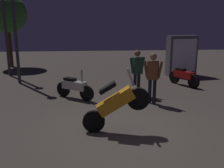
# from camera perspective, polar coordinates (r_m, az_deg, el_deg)

# --- Properties ---
(ground_plane) EXTENTS (40.00, 40.00, 0.00)m
(ground_plane) POSITION_cam_1_polar(r_m,az_deg,el_deg) (6.41, 2.20, -10.68)
(ground_plane) COLOR #4C443D
(motorcycle_orange_foreground) EXTENTS (1.66, 0.37, 1.63)m
(motorcycle_orange_foreground) POSITION_cam_1_polar(r_m,az_deg,el_deg) (6.07, 0.84, -4.54)
(motorcycle_orange_foreground) COLOR black
(motorcycle_orange_foreground) RESTS_ON ground_plane
(motorcycle_red_parked_left) EXTENTS (0.84, 1.53, 1.11)m
(motorcycle_red_parked_left) POSITION_cam_1_polar(r_m,az_deg,el_deg) (11.31, 16.27, 1.81)
(motorcycle_red_parked_left) COLOR black
(motorcycle_red_parked_left) RESTS_ON ground_plane
(motorcycle_white_parked_right) EXTENTS (1.39, 1.07, 1.11)m
(motorcycle_white_parked_right) POSITION_cam_1_polar(r_m,az_deg,el_deg) (9.02, -8.71, -0.69)
(motorcycle_white_parked_right) COLOR black
(motorcycle_white_parked_right) RESTS_ON ground_plane
(person_rider_beside) EXTENTS (0.66, 0.35, 1.72)m
(person_rider_beside) POSITION_cam_1_polar(r_m,az_deg,el_deg) (9.31, 5.85, 3.57)
(person_rider_beside) COLOR black
(person_rider_beside) RESTS_ON ground_plane
(person_bystander_far) EXTENTS (0.64, 0.37, 1.73)m
(person_bystander_far) POSITION_cam_1_polar(r_m,az_deg,el_deg) (8.37, 9.42, 2.38)
(person_bystander_far) COLOR black
(person_bystander_far) RESTS_ON ground_plane
(streetlamp_near) EXTENTS (0.36, 0.36, 4.99)m
(streetlamp_near) POSITION_cam_1_polar(r_m,az_deg,el_deg) (11.93, -21.84, 15.19)
(streetlamp_near) COLOR #38383D
(streetlamp_near) RESTS_ON ground_plane
(streetlamp_far) EXTENTS (0.36, 0.36, 5.70)m
(streetlamp_far) POSITION_cam_1_polar(r_m,az_deg,el_deg) (14.04, -23.90, 16.20)
(streetlamp_far) COLOR #38383D
(streetlamp_far) RESTS_ON ground_plane
(tree_left_bg) EXTENTS (2.42, 2.42, 4.56)m
(tree_left_bg) POSITION_cam_1_polar(r_m,az_deg,el_deg) (17.14, -23.17, 14.83)
(tree_left_bg) COLOR #4C331E
(tree_left_bg) RESTS_ON ground_plane
(kiosk_billboard) EXTENTS (1.66, 0.78, 2.10)m
(kiosk_billboard) POSITION_cam_1_polar(r_m,az_deg,el_deg) (13.54, 15.84, 6.32)
(kiosk_billboard) COLOR #595960
(kiosk_billboard) RESTS_ON ground_plane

